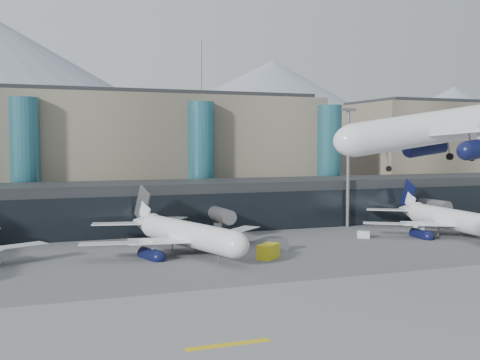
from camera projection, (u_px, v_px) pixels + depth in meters
name	position (u px, v px, depth m)	size (l,w,h in m)	color
ground	(339.00, 288.00, 74.67)	(900.00, 900.00, 0.00)	#515154
runway_strip	(415.00, 321.00, 60.68)	(400.00, 40.00, 0.04)	slate
runway_markings	(415.00, 321.00, 60.67)	(128.00, 1.00, 0.02)	gold
concourse	(201.00, 205.00, 128.22)	(170.00, 27.00, 10.00)	black
terminal_main	(66.00, 154.00, 148.82)	(130.00, 30.00, 31.00)	gray
terminal_east	(457.00, 152.00, 191.45)	(70.00, 30.00, 31.00)	gray
teal_towers	(118.00, 161.00, 137.55)	(116.40, 19.40, 46.00)	#296574
mountain_ridge	(90.00, 105.00, 432.09)	(910.00, 400.00, 110.00)	gray
lightmast_mid	(348.00, 160.00, 129.24)	(3.00, 1.20, 25.60)	slate
hero_jet	(474.00, 115.00, 74.93)	(35.94, 35.61, 11.62)	silver
jet_parked_mid	(177.00, 225.00, 100.35)	(34.92, 36.36, 11.67)	silver
jet_parked_right	(442.00, 212.00, 119.69)	(36.07, 35.63, 11.66)	silver
veh_b	(206.00, 234.00, 114.19)	(2.69, 1.66, 1.55)	gold
veh_c	(278.00, 245.00, 101.20)	(3.37, 1.78, 1.87)	#46464B
veh_d	(418.00, 224.00, 128.20)	(2.69, 1.44, 1.54)	#BEBEBE
veh_g	(364.00, 234.00, 114.55)	(2.32, 1.35, 1.35)	#BEBEBE
veh_h	(268.00, 251.00, 93.95)	(4.14, 2.18, 2.29)	gold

